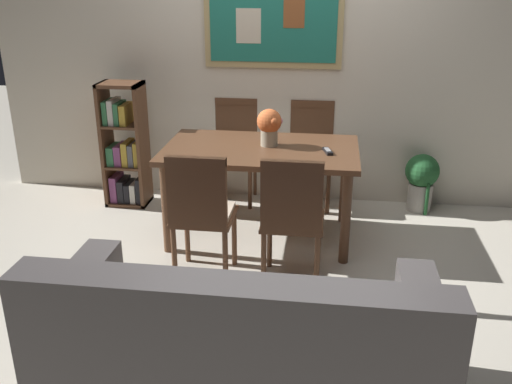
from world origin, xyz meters
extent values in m
plane|color=beige|center=(0.00, 0.00, 0.00)|extent=(12.00, 12.00, 0.00)
cube|color=beige|center=(0.00, 1.32, 1.30)|extent=(5.20, 0.10, 2.60)
cube|color=tan|center=(-0.11, 1.26, 1.59)|extent=(1.16, 0.02, 0.81)
cube|color=#1E7260|center=(-0.11, 1.24, 1.59)|extent=(1.06, 0.01, 0.71)
cube|color=beige|center=(-0.32, 1.24, 1.53)|extent=(0.21, 0.00, 0.28)
cube|color=brown|center=(0.06, 1.24, 1.63)|extent=(0.17, 0.00, 0.23)
cube|color=brown|center=(-0.11, 0.42, 0.70)|extent=(1.45, 0.89, 0.04)
cylinder|color=brown|center=(-0.75, 0.06, 0.34)|extent=(0.07, 0.07, 0.68)
cylinder|color=brown|center=(0.54, 0.06, 0.34)|extent=(0.07, 0.07, 0.68)
cylinder|color=brown|center=(-0.75, 0.79, 0.34)|extent=(0.07, 0.07, 0.68)
cylinder|color=brown|center=(0.54, 0.79, 0.34)|extent=(0.07, 0.07, 0.68)
cube|color=brown|center=(-0.44, 1.11, 0.44)|extent=(0.40, 0.40, 0.03)
cube|color=#C6B299|center=(-0.44, 1.11, 0.47)|extent=(0.36, 0.36, 0.03)
cylinder|color=brown|center=(-0.27, 1.28, 0.21)|extent=(0.04, 0.04, 0.42)
cylinder|color=brown|center=(-0.61, 1.28, 0.21)|extent=(0.04, 0.04, 0.42)
cylinder|color=brown|center=(-0.27, 0.94, 0.21)|extent=(0.04, 0.04, 0.42)
cylinder|color=brown|center=(-0.61, 0.94, 0.21)|extent=(0.04, 0.04, 0.42)
cube|color=brown|center=(-0.44, 1.29, 0.68)|extent=(0.38, 0.04, 0.46)
cube|color=brown|center=(-0.44, 1.29, 0.88)|extent=(0.38, 0.05, 0.06)
cube|color=brown|center=(0.24, 1.10, 0.44)|extent=(0.40, 0.40, 0.03)
cube|color=#C6B299|center=(0.24, 1.10, 0.47)|extent=(0.36, 0.36, 0.03)
cylinder|color=brown|center=(0.41, 1.27, 0.21)|extent=(0.04, 0.04, 0.42)
cylinder|color=brown|center=(0.07, 1.27, 0.21)|extent=(0.04, 0.04, 0.42)
cylinder|color=brown|center=(0.41, 0.93, 0.21)|extent=(0.04, 0.04, 0.42)
cylinder|color=brown|center=(0.07, 0.93, 0.21)|extent=(0.04, 0.04, 0.42)
cube|color=brown|center=(0.24, 1.28, 0.68)|extent=(0.38, 0.04, 0.46)
cube|color=brown|center=(0.24, 1.28, 0.88)|extent=(0.38, 0.05, 0.06)
cube|color=brown|center=(0.19, -0.24, 0.44)|extent=(0.40, 0.40, 0.03)
cube|color=#C6B299|center=(0.19, -0.24, 0.47)|extent=(0.36, 0.36, 0.03)
cylinder|color=brown|center=(0.02, -0.41, 0.21)|extent=(0.04, 0.04, 0.42)
cylinder|color=brown|center=(0.36, -0.41, 0.21)|extent=(0.04, 0.04, 0.42)
cylinder|color=brown|center=(0.02, -0.07, 0.21)|extent=(0.04, 0.04, 0.42)
cylinder|color=brown|center=(0.36, -0.07, 0.21)|extent=(0.04, 0.04, 0.42)
cube|color=brown|center=(0.19, -0.42, 0.68)|extent=(0.38, 0.04, 0.46)
cube|color=brown|center=(0.19, -0.42, 0.88)|extent=(0.38, 0.05, 0.06)
cube|color=brown|center=(-0.40, -0.25, 0.44)|extent=(0.40, 0.40, 0.03)
cube|color=#C6B299|center=(-0.40, -0.25, 0.47)|extent=(0.36, 0.36, 0.03)
cylinder|color=brown|center=(-0.57, -0.42, 0.21)|extent=(0.04, 0.04, 0.42)
cylinder|color=brown|center=(-0.23, -0.42, 0.21)|extent=(0.04, 0.04, 0.42)
cylinder|color=brown|center=(-0.57, -0.08, 0.21)|extent=(0.04, 0.04, 0.42)
cylinder|color=brown|center=(-0.23, -0.08, 0.21)|extent=(0.04, 0.04, 0.42)
cube|color=brown|center=(-0.40, -0.43, 0.68)|extent=(0.38, 0.04, 0.46)
cube|color=brown|center=(-0.40, -0.43, 0.88)|extent=(0.38, 0.05, 0.06)
cube|color=#514C4C|center=(0.05, -1.42, 0.20)|extent=(1.80, 0.84, 0.40)
cube|color=#514C4C|center=(0.05, -1.74, 0.62)|extent=(1.80, 0.20, 0.44)
cube|color=#514C4C|center=(-0.76, -1.42, 0.51)|extent=(0.18, 0.80, 0.22)
cube|color=#514C4C|center=(0.86, -1.42, 0.51)|extent=(0.18, 0.80, 0.22)
cube|color=maroon|center=(-0.40, -1.60, 0.56)|extent=(0.32, 0.16, 0.33)
cube|color=#334C72|center=(0.05, -1.60, 0.56)|extent=(0.32, 0.16, 0.33)
cube|color=brown|center=(-1.53, 0.93, 0.54)|extent=(0.03, 0.28, 1.09)
cube|color=brown|center=(-1.20, 0.93, 0.54)|extent=(0.03, 0.28, 1.09)
cube|color=brown|center=(-1.37, 0.93, 0.01)|extent=(0.36, 0.28, 0.03)
cube|color=brown|center=(-1.37, 0.93, 1.07)|extent=(0.36, 0.28, 0.03)
cube|color=brown|center=(-1.37, 0.93, 0.36)|extent=(0.30, 0.28, 0.02)
cube|color=brown|center=(-1.37, 0.93, 0.72)|extent=(0.30, 0.28, 0.02)
cube|color=#7F3F72|center=(-1.47, 0.93, 0.15)|extent=(0.06, 0.22, 0.23)
cube|color=black|center=(-1.41, 0.93, 0.13)|extent=(0.06, 0.22, 0.20)
cube|color=black|center=(-1.35, 0.93, 0.11)|extent=(0.05, 0.22, 0.17)
cube|color=beige|center=(-1.30, 0.93, 0.12)|extent=(0.05, 0.22, 0.17)
cube|color=black|center=(-1.24, 0.93, 0.14)|extent=(0.05, 0.22, 0.23)
cube|color=#337247|center=(-1.47, 0.93, 0.45)|extent=(0.06, 0.22, 0.16)
cube|color=#7F3F72|center=(-1.41, 0.93, 0.46)|extent=(0.06, 0.22, 0.18)
cube|color=gold|center=(-1.34, 0.93, 0.48)|extent=(0.05, 0.22, 0.21)
cube|color=#595960|center=(-1.29, 0.93, 0.47)|extent=(0.05, 0.22, 0.19)
cube|color=gold|center=(-1.23, 0.93, 0.48)|extent=(0.06, 0.22, 0.21)
cube|color=#337247|center=(-1.48, 0.93, 0.84)|extent=(0.04, 0.22, 0.20)
cube|color=beige|center=(-1.43, 0.93, 0.84)|extent=(0.05, 0.22, 0.21)
cube|color=#337247|center=(-1.38, 0.93, 0.83)|extent=(0.04, 0.22, 0.19)
cube|color=gold|center=(-1.33, 0.93, 0.82)|extent=(0.05, 0.22, 0.17)
cylinder|color=#B2ADA3|center=(1.20, 1.12, 0.12)|extent=(0.21, 0.21, 0.24)
cylinder|color=#332319|center=(1.20, 1.12, 0.23)|extent=(0.19, 0.19, 0.02)
sphere|color=#235B2D|center=(1.20, 1.12, 0.36)|extent=(0.29, 0.29, 0.29)
cylinder|color=#235B2D|center=(1.25, 1.00, 0.13)|extent=(0.03, 0.03, 0.30)
cylinder|color=#235B2D|center=(1.31, 1.19, 0.15)|extent=(0.03, 0.03, 0.27)
cylinder|color=tan|center=(-0.05, 0.49, 0.79)|extent=(0.13, 0.13, 0.12)
sphere|color=#D86633|center=(-0.05, 0.49, 0.91)|extent=(0.19, 0.19, 0.19)
sphere|color=#D86633|center=(-0.09, 0.55, 0.91)|extent=(0.07, 0.07, 0.07)
sphere|color=#D86633|center=(-0.01, 0.42, 0.92)|extent=(0.06, 0.06, 0.06)
sphere|color=pink|center=(0.02, 0.51, 0.91)|extent=(0.06, 0.06, 0.06)
cube|color=black|center=(0.39, 0.37, 0.73)|extent=(0.08, 0.16, 0.02)
cube|color=gray|center=(0.39, 0.37, 0.75)|extent=(0.06, 0.10, 0.00)
camera|label=1|loc=(0.40, -3.61, 1.96)|focal=39.68mm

